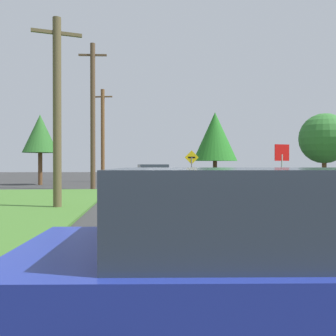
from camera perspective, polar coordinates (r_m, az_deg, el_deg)
The scene contains 12 objects.
ground_plane at distance 18.23m, azimuth 0.70°, elevation -4.59°, with size 120.00×120.00×0.00m, color #313131.
lane_stripe_center at distance 10.34m, azimuth 4.53°, elevation -8.56°, with size 0.20×14.00×0.01m, color yellow.
stop_sign at distance 17.74m, azimuth 16.67°, elevation 0.98°, with size 0.72×0.20×2.53m.
car_behind_on_main_road at distance 3.22m, azimuth 18.72°, elevation -14.70°, with size 4.54×2.25×1.62m.
car_approaching_junction at distance 30.42m, azimuth -2.77°, elevation -0.99°, with size 4.33×2.60×1.62m.
utility_pole_near at distance 14.67m, azimuth -16.25°, elevation 8.27°, with size 1.76×0.64×7.01m.
utility_pole_mid at distance 25.26m, azimuth -11.18°, elevation 7.79°, with size 1.80×0.32×9.42m.
utility_pole_far at distance 35.80m, azimuth -9.73°, elevation 4.93°, with size 1.80×0.41×8.54m.
direction_sign at distance 24.51m, azimuth 3.56°, elevation 0.42°, with size 0.90×0.13×2.53m.
oak_tree_left at distance 39.71m, azimuth 7.04°, elevation 4.68°, with size 4.56×4.56×6.99m.
pine_tree_center at distance 31.72m, azimuth -18.58°, elevation 4.84°, with size 2.73×2.73×5.55m.
oak_tree_right at distance 32.49m, azimuth 22.34°, elevation 4.10°, with size 3.94×3.94×5.64m.
Camera 1 is at (-1.55, -18.09, 1.65)m, focal length 40.76 mm.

